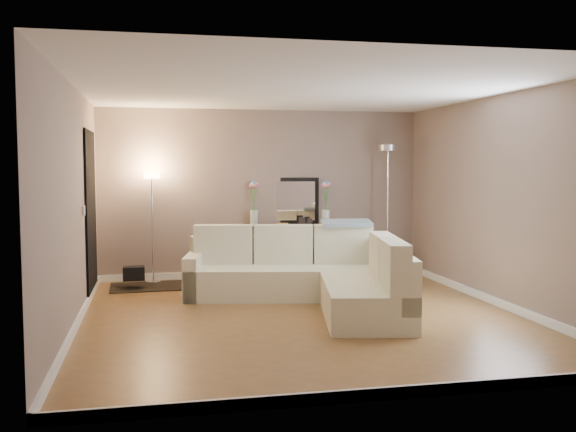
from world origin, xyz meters
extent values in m
cube|color=brown|center=(0.00, 0.00, -0.01)|extent=(5.00, 5.50, 0.01)
cube|color=white|center=(0.00, 0.00, 2.60)|extent=(5.00, 5.50, 0.01)
cube|color=gray|center=(0.00, 2.76, 1.30)|extent=(5.00, 0.02, 2.60)
cube|color=gray|center=(0.00, -2.76, 1.30)|extent=(5.00, 0.02, 2.60)
cube|color=gray|center=(-2.51, 0.00, 1.30)|extent=(0.02, 5.50, 2.60)
cube|color=gray|center=(2.51, 0.00, 1.30)|extent=(0.02, 5.50, 2.60)
cube|color=white|center=(0.00, 2.73, 0.05)|extent=(5.00, 0.03, 0.10)
cube|color=white|center=(0.00, -2.73, 0.05)|extent=(5.00, 0.03, 0.10)
cube|color=white|center=(-2.48, 0.00, 0.05)|extent=(0.03, 5.50, 0.10)
cube|color=white|center=(2.48, 0.00, 0.05)|extent=(0.03, 5.50, 0.10)
cube|color=black|center=(-2.48, 1.70, 1.10)|extent=(0.02, 1.20, 2.20)
cube|color=white|center=(-2.48, 0.85, 1.20)|extent=(0.02, 0.08, 0.12)
cube|color=beige|center=(0.06, 1.12, 0.20)|extent=(2.77, 1.39, 0.41)
cube|color=beige|center=(0.12, 1.47, 0.49)|extent=(2.64, 0.69, 0.57)
cube|color=beige|center=(-1.16, 1.35, 0.28)|extent=(0.35, 0.93, 0.57)
cube|color=beige|center=(0.67, -0.29, 0.20)|extent=(1.20, 1.77, 0.41)
cube|color=beige|center=(1.10, 0.09, 0.49)|extent=(0.67, 2.54, 0.57)
cube|color=beige|center=(-0.75, 1.52, 0.67)|extent=(0.82, 0.37, 0.53)
cube|color=beige|center=(0.05, 1.37, 0.67)|extent=(0.82, 0.37, 0.53)
cube|color=beige|center=(0.85, 1.22, 0.67)|extent=(0.82, 0.37, 0.53)
cube|color=beige|center=(0.97, -0.03, 0.67)|extent=(0.36, 0.76, 0.53)
cube|color=beige|center=(0.82, -0.78, 0.67)|extent=(0.36, 0.76, 0.53)
cube|color=#7E95A3|center=(0.91, 1.23, 0.96)|extent=(0.72, 0.48, 0.09)
cube|color=black|center=(0.40, 2.58, 0.79)|extent=(1.36, 0.53, 0.04)
cube|color=black|center=(-0.22, 2.52, 0.39)|extent=(0.05, 0.05, 0.77)
cube|color=black|center=(-0.18, 2.81, 0.39)|extent=(0.05, 0.05, 0.77)
cube|color=black|center=(0.99, 2.36, 0.39)|extent=(0.05, 0.05, 0.77)
cube|color=black|center=(1.03, 2.64, 0.39)|extent=(0.05, 0.05, 0.77)
cube|color=black|center=(0.40, 2.58, 0.18)|extent=(1.27, 0.49, 0.03)
cube|color=#BF3333|center=(-0.14, 2.65, 0.29)|extent=(0.05, 0.17, 0.19)
cube|color=#3359A5|center=(-0.10, 2.65, 0.31)|extent=(0.06, 0.17, 0.21)
cube|color=gold|center=(-0.05, 2.64, 0.32)|extent=(0.06, 0.17, 0.23)
cube|color=#3F7F4C|center=(0.01, 2.64, 0.29)|extent=(0.07, 0.17, 0.19)
cube|color=#994C99|center=(0.05, 2.63, 0.31)|extent=(0.05, 0.17, 0.21)
cube|color=orange|center=(0.09, 2.62, 0.32)|extent=(0.06, 0.17, 0.23)
cube|color=#262626|center=(0.14, 2.62, 0.29)|extent=(0.06, 0.17, 0.19)
cube|color=#4C99B2|center=(0.19, 2.61, 0.31)|extent=(0.07, 0.17, 0.21)
cube|color=#B2A58C|center=(0.24, 2.60, 0.32)|extent=(0.05, 0.17, 0.23)
cube|color=brown|center=(0.28, 2.60, 0.29)|extent=(0.06, 0.17, 0.19)
cube|color=navy|center=(0.33, 2.59, 0.31)|extent=(0.06, 0.17, 0.21)
cube|color=gold|center=(0.38, 2.58, 0.32)|extent=(0.07, 0.17, 0.23)
cube|color=black|center=(0.42, 2.75, 1.18)|extent=(0.93, 0.17, 0.73)
cube|color=white|center=(0.42, 2.73, 1.18)|extent=(0.81, 0.12, 0.61)
cube|color=orange|center=(0.28, 2.57, 0.83)|extent=(0.20, 0.15, 0.04)
cube|color=black|center=(0.58, 2.50, 0.87)|extent=(0.10, 0.03, 0.13)
cube|color=black|center=(0.70, 2.49, 0.86)|extent=(0.08, 0.03, 0.11)
cylinder|color=silver|center=(-0.15, 2.66, 0.93)|extent=(0.14, 0.14, 0.24)
cylinder|color=#38722D|center=(-0.17, 2.66, 1.21)|extent=(0.10, 0.02, 0.42)
sphere|color=#E5598C|center=(-0.19, 2.66, 1.43)|extent=(0.08, 0.08, 0.07)
cylinder|color=#38722D|center=(-0.16, 2.66, 1.22)|extent=(0.06, 0.02, 0.45)
sphere|color=white|center=(-0.17, 2.66, 1.45)|extent=(0.08, 0.08, 0.07)
cylinder|color=#38722D|center=(-0.15, 2.66, 1.23)|extent=(0.01, 0.01, 0.47)
sphere|color=#598CE5|center=(-0.15, 2.66, 1.47)|extent=(0.08, 0.08, 0.07)
cylinder|color=#38722D|center=(-0.14, 2.65, 1.21)|extent=(0.05, 0.02, 0.43)
sphere|color=#E58C4C|center=(-0.13, 2.65, 1.43)|extent=(0.08, 0.08, 0.07)
cylinder|color=#38722D|center=(-0.14, 2.65, 1.22)|extent=(0.10, 0.02, 0.44)
sphere|color=#D866B2|center=(-0.11, 2.65, 1.45)|extent=(0.08, 0.08, 0.07)
cylinder|color=silver|center=(0.95, 2.50, 0.93)|extent=(0.14, 0.14, 0.24)
cylinder|color=#38722D|center=(0.94, 2.51, 1.21)|extent=(0.10, 0.02, 0.42)
sphere|color=#E5598C|center=(0.92, 2.51, 1.43)|extent=(0.08, 0.08, 0.07)
cylinder|color=#38722D|center=(0.95, 2.50, 1.22)|extent=(0.06, 0.02, 0.45)
sphere|color=white|center=(0.93, 2.51, 1.45)|extent=(0.08, 0.08, 0.07)
cylinder|color=#38722D|center=(0.95, 2.50, 1.23)|extent=(0.01, 0.01, 0.47)
sphere|color=#598CE5|center=(0.95, 2.50, 1.47)|extent=(0.08, 0.08, 0.07)
cylinder|color=#38722D|center=(0.96, 2.50, 1.21)|extent=(0.05, 0.02, 0.43)
sphere|color=#E58C4C|center=(0.97, 2.50, 1.43)|extent=(0.08, 0.08, 0.07)
cylinder|color=#38722D|center=(0.97, 2.50, 1.22)|extent=(0.10, 0.02, 0.44)
sphere|color=#D866B2|center=(0.99, 2.50, 1.45)|extent=(0.08, 0.08, 0.07)
cylinder|color=silver|center=(-1.69, 2.49, 0.01)|extent=(0.22, 0.22, 0.03)
cylinder|color=silver|center=(-1.69, 2.49, 0.78)|extent=(0.02, 0.02, 1.54)
cylinder|color=#FFBF72|center=(-1.69, 2.49, 1.59)|extent=(0.24, 0.24, 0.07)
cylinder|color=silver|center=(1.90, 2.30, 0.02)|extent=(0.33, 0.33, 0.03)
cylinder|color=silver|center=(1.90, 2.30, 1.00)|extent=(0.04, 0.04, 1.96)
cylinder|color=silver|center=(1.90, 2.30, 2.01)|extent=(0.36, 0.36, 0.09)
cube|color=black|center=(-1.77, 2.18, 0.01)|extent=(1.08, 0.83, 0.01)
cube|color=black|center=(-1.96, 2.10, 0.22)|extent=(0.31, 0.22, 0.19)
camera|label=1|loc=(-1.65, -7.12, 1.73)|focal=40.00mm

